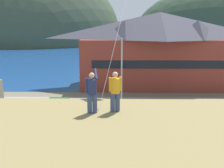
{
  "coord_description": "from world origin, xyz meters",
  "views": [
    {
      "loc": [
        0.38,
        -19.07,
        9.7
      ],
      "look_at": [
        -0.2,
        9.0,
        3.27
      ],
      "focal_mm": 43.24,
      "sensor_mm": 36.0,
      "label": 1
    }
  ],
  "objects": [
    {
      "name": "moored_boat_outer_mooring",
      "position": [
        3.87,
        38.23,
        0.72
      ],
      "size": [
        2.49,
        7.5,
        2.16
      ],
      "color": "#A8A399",
      "rests_on": "ground"
    },
    {
      "name": "moored_boat_inner_slip",
      "position": [
        -3.02,
        30.34,
        0.72
      ],
      "size": [
        2.14,
        6.42,
        2.16
      ],
      "color": "#A8A399",
      "rests_on": "ground"
    },
    {
      "name": "parked_car_back_row_right",
      "position": [
        0.82,
        0.15,
        1.06
      ],
      "size": [
        4.2,
        2.07,
        1.82
      ],
      "color": "#9EA3A8",
      "rests_on": "parking_lot_pad"
    },
    {
      "name": "parking_lot_pad",
      "position": [
        0.0,
        5.0,
        0.05
      ],
      "size": [
        40.0,
        20.0,
        0.1
      ],
      "primitive_type": "cube",
      "color": "gray",
      "rests_on": "ground"
    },
    {
      "name": "parking_light_pole",
      "position": [
        0.84,
        10.55,
        4.6
      ],
      "size": [
        0.24,
        0.78,
        7.91
      ],
      "color": "#ADADB2",
      "rests_on": "parking_lot_pad"
    },
    {
      "name": "bay_water",
      "position": [
        0.0,
        60.0,
        0.01
      ],
      "size": [
        360.0,
        84.0,
        0.03
      ],
      "primitive_type": "cube",
      "color": "navy",
      "rests_on": "ground"
    },
    {
      "name": "parked_car_lone_by_shed",
      "position": [
        -5.7,
        7.69,
        1.06
      ],
      "size": [
        4.23,
        2.1,
        1.82
      ],
      "color": "#236633",
      "rests_on": "parking_lot_pad"
    },
    {
      "name": "person_kite_flyer",
      "position": [
        -0.69,
        -8.16,
        6.89
      ],
      "size": [
        0.52,
        0.69,
        1.86
      ],
      "color": "#384770",
      "rests_on": "grassy_hill_foreground"
    },
    {
      "name": "harbor_lodge",
      "position": [
        6.69,
        22.08,
        5.94
      ],
      "size": [
        24.62,
        9.52,
        11.19
      ],
      "color": "brown",
      "rests_on": "ground"
    },
    {
      "name": "parked_car_mid_row_near",
      "position": [
        0.64,
        5.78,
        1.06
      ],
      "size": [
        4.29,
        2.24,
        1.82
      ],
      "color": "#236633",
      "rests_on": "parking_lot_pad"
    },
    {
      "name": "parked_car_back_row_left",
      "position": [
        5.72,
        1.38,
        1.06
      ],
      "size": [
        4.34,
        2.33,
        1.82
      ],
      "color": "silver",
      "rests_on": "parking_lot_pad"
    },
    {
      "name": "wharf_dock",
      "position": [
        0.33,
        34.77,
        0.35
      ],
      "size": [
        3.2,
        14.59,
        0.7
      ],
      "color": "#70604C",
      "rests_on": "ground"
    },
    {
      "name": "far_hill_west_ridge",
      "position": [
        -38.47,
        116.88,
        0.0
      ],
      "size": [
        81.26,
        74.32,
        74.56
      ],
      "primitive_type": "ellipsoid",
      "color": "#3D4C38",
      "rests_on": "ground"
    },
    {
      "name": "parked_car_mid_row_far",
      "position": [
        9.96,
        6.91,
        1.06
      ],
      "size": [
        4.2,
        2.06,
        1.82
      ],
      "color": "#B28923",
      "rests_on": "parking_lot_pad"
    },
    {
      "name": "moored_boat_wharfside",
      "position": [
        -2.95,
        35.67,
        0.72
      ],
      "size": [
        2.22,
        6.06,
        2.16
      ],
      "color": "#23564C",
      "rests_on": "ground"
    },
    {
      "name": "parked_car_front_row_end",
      "position": [
        -6.18,
        0.33,
        1.06
      ],
      "size": [
        4.22,
        2.09,
        1.82
      ],
      "color": "slate",
      "rests_on": "parking_lot_pad"
    },
    {
      "name": "ground_plane",
      "position": [
        0.0,
        0.0,
        0.0
      ],
      "size": [
        600.0,
        600.0,
        0.0
      ],
      "primitive_type": "plane",
      "color": "#66604C"
    },
    {
      "name": "person_companion",
      "position": [
        0.28,
        -7.96,
        6.87
      ],
      "size": [
        0.54,
        0.4,
        1.74
      ],
      "color": "#384770",
      "rests_on": "grassy_hill_foreground"
    }
  ]
}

